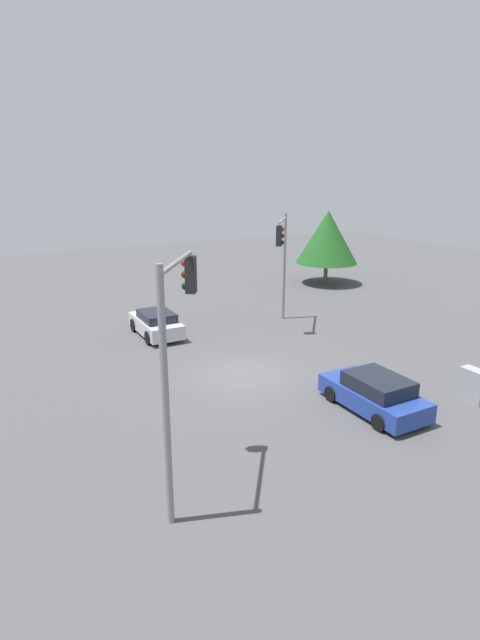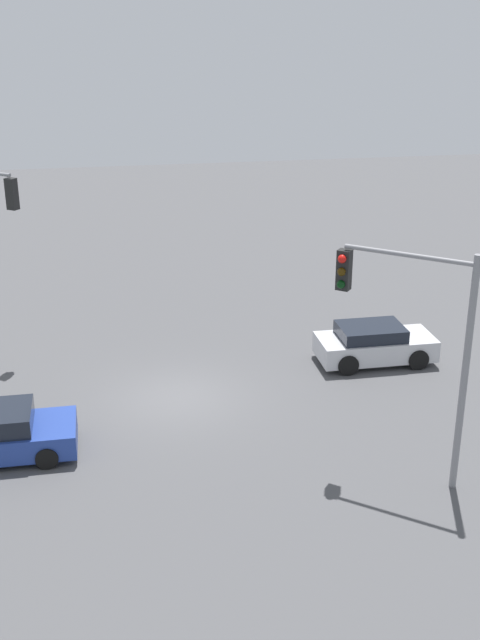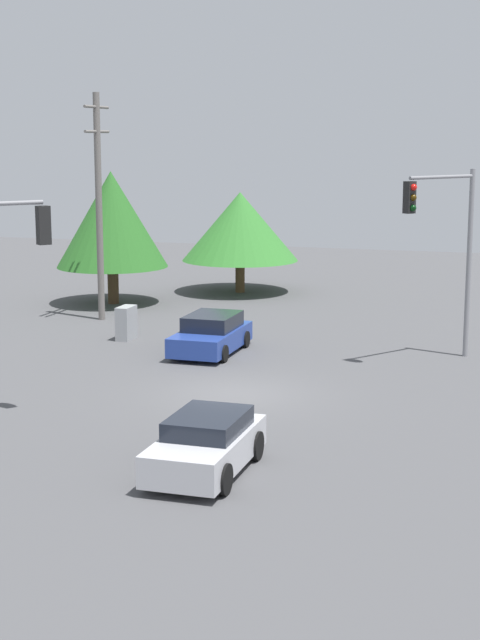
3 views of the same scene
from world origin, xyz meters
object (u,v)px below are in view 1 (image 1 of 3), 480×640
(traffic_signal_cross, at_px, (176,339))
(electrical_cabinet, at_px, (473,385))
(sedan_silver, at_px, (156,324))
(traffic_signal_main, at_px, (283,252))
(sedan_blue, at_px, (374,394))

(traffic_signal_cross, height_order, electrical_cabinet, traffic_signal_cross)
(sedan_silver, bearing_deg, traffic_signal_main, -13.01)
(traffic_signal_cross, distance_m, electrical_cabinet, 12.66)
(sedan_silver, relative_size, sedan_blue, 0.96)
(electrical_cabinet, bearing_deg, traffic_signal_cross, -90.37)
(traffic_signal_cross, bearing_deg, traffic_signal_main, -7.42)
(traffic_signal_main, distance_m, electrical_cabinet, 12.46)
(sedan_blue, distance_m, traffic_signal_main, 11.59)
(electrical_cabinet, bearing_deg, traffic_signal_main, -174.98)
(traffic_signal_main, relative_size, traffic_signal_cross, 0.94)
(sedan_silver, height_order, traffic_signal_main, traffic_signal_main)
(sedan_silver, relative_size, traffic_signal_main, 0.64)
(traffic_signal_cross, bearing_deg, sedan_silver, 18.79)
(traffic_signal_main, distance_m, traffic_signal_cross, 16.15)
(sedan_silver, distance_m, traffic_signal_cross, 14.53)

